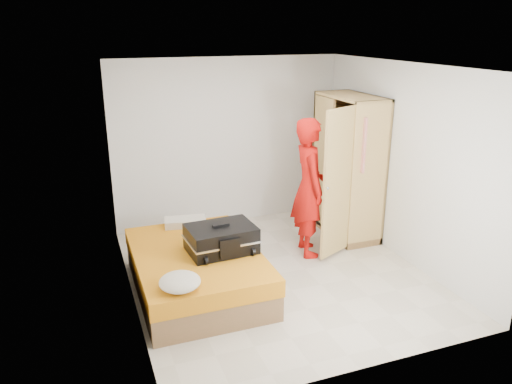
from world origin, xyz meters
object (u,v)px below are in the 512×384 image
object	(u,v)px
bed	(197,271)
suitcase	(221,239)
wardrobe	(347,171)
person	(309,188)
round_cushion	(180,282)

from	to	relation	value
bed	suitcase	size ratio (longest dim) A/B	2.45
wardrobe	bed	bearing A→B (deg)	-160.79
person	wardrobe	bearing A→B (deg)	-55.11
suitcase	round_cushion	distance (m)	0.97
wardrobe	person	bearing A→B (deg)	-155.03
person	round_cushion	distance (m)	2.47
person	suitcase	world-z (taller)	person
person	suitcase	xyz separation A→B (m)	(-1.42, -0.58, -0.30)
person	suitcase	bearing A→B (deg)	122.15
bed	wardrobe	distance (m)	2.75
wardrobe	suitcase	world-z (taller)	wardrobe
wardrobe	round_cushion	bearing A→B (deg)	-149.76
bed	round_cushion	world-z (taller)	round_cushion
bed	wardrobe	size ratio (longest dim) A/B	0.96
bed	suitcase	xyz separation A→B (m)	(0.29, -0.08, 0.40)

